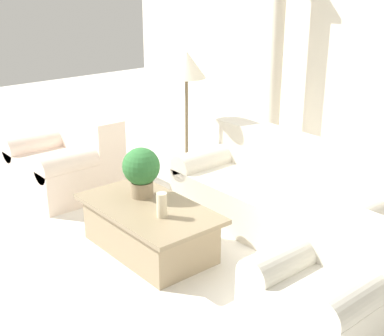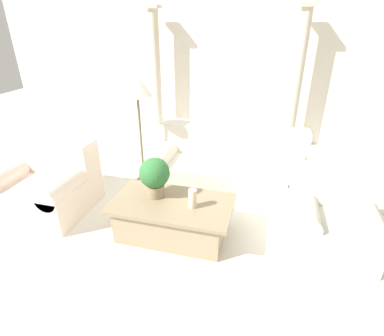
{
  "view_description": "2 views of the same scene",
  "coord_description": "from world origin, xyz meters",
  "px_view_note": "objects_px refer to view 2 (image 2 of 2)",
  "views": [
    {
      "loc": [
        3.41,
        -2.81,
        2.38
      ],
      "look_at": [
        -0.1,
        0.13,
        0.68
      ],
      "focal_mm": 50.0,
      "sensor_mm": 36.0,
      "label": 1
    },
    {
      "loc": [
        0.82,
        -2.99,
        2.23
      ],
      "look_at": [
        0.01,
        0.05,
        0.67
      ],
      "focal_mm": 28.0,
      "sensor_mm": 36.0,
      "label": 2
    }
  ],
  "objects_px": {
    "armchair": "(331,217)",
    "sofa_long": "(229,165)",
    "loveseat": "(46,182)",
    "coffee_table": "(172,218)",
    "floor_lamp": "(137,91)",
    "potted_plant": "(155,175)"
  },
  "relations": [
    {
      "from": "sofa_long",
      "to": "floor_lamp",
      "type": "distance_m",
      "value": 1.65
    },
    {
      "from": "loveseat",
      "to": "coffee_table",
      "type": "height_order",
      "value": "loveseat"
    },
    {
      "from": "loveseat",
      "to": "potted_plant",
      "type": "bearing_deg",
      "value": -2.07
    },
    {
      "from": "sofa_long",
      "to": "coffee_table",
      "type": "relative_size",
      "value": 1.61
    },
    {
      "from": "coffee_table",
      "to": "potted_plant",
      "type": "height_order",
      "value": "potted_plant"
    },
    {
      "from": "sofa_long",
      "to": "loveseat",
      "type": "xyz_separation_m",
      "value": [
        -2.2,
        -1.13,
        0.01
      ]
    },
    {
      "from": "potted_plant",
      "to": "floor_lamp",
      "type": "bearing_deg",
      "value": 120.7
    },
    {
      "from": "potted_plant",
      "to": "armchair",
      "type": "height_order",
      "value": "potted_plant"
    },
    {
      "from": "potted_plant",
      "to": "floor_lamp",
      "type": "height_order",
      "value": "floor_lamp"
    },
    {
      "from": "potted_plant",
      "to": "loveseat",
      "type": "bearing_deg",
      "value": 177.93
    },
    {
      "from": "loveseat",
      "to": "armchair",
      "type": "bearing_deg",
      "value": 2.34
    },
    {
      "from": "sofa_long",
      "to": "armchair",
      "type": "height_order",
      "value": "sofa_long"
    },
    {
      "from": "armchair",
      "to": "loveseat",
      "type": "bearing_deg",
      "value": -177.66
    },
    {
      "from": "loveseat",
      "to": "floor_lamp",
      "type": "bearing_deg",
      "value": 46.94
    },
    {
      "from": "potted_plant",
      "to": "armchair",
      "type": "relative_size",
      "value": 0.53
    },
    {
      "from": "loveseat",
      "to": "potted_plant",
      "type": "height_order",
      "value": "potted_plant"
    },
    {
      "from": "armchair",
      "to": "sofa_long",
      "type": "bearing_deg",
      "value": 141.69
    },
    {
      "from": "sofa_long",
      "to": "loveseat",
      "type": "height_order",
      "value": "same"
    },
    {
      "from": "floor_lamp",
      "to": "armchair",
      "type": "bearing_deg",
      "value": -18.34
    },
    {
      "from": "loveseat",
      "to": "armchair",
      "type": "height_order",
      "value": "loveseat"
    },
    {
      "from": "sofa_long",
      "to": "armchair",
      "type": "bearing_deg",
      "value": -38.31
    },
    {
      "from": "sofa_long",
      "to": "potted_plant",
      "type": "distance_m",
      "value": 1.41
    }
  ]
}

